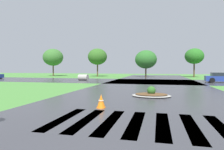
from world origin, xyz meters
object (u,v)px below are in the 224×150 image
Objects in this scene: median_island at (151,94)px; traffic_cone at (101,101)px; drainage_pipe_stack at (83,77)px; car_blue_compact at (223,78)px.

traffic_cone is (-2.18, -4.41, 0.17)m from median_island.
traffic_cone is (8.53, -19.20, -0.13)m from drainage_pipe_stack.
drainage_pipe_stack is at bearing 113.96° from traffic_cone.
drainage_pipe_stack reaches higher than traffic_cone.
median_island reaches higher than traffic_cone.
median_island is 4.93m from traffic_cone.
car_blue_compact is 2.93× the size of drainage_pipe_stack.
traffic_cone is at bearing -66.04° from drainage_pipe_stack.
car_blue_compact reaches higher than drainage_pipe_stack.
car_blue_compact is 21.98m from traffic_cone.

